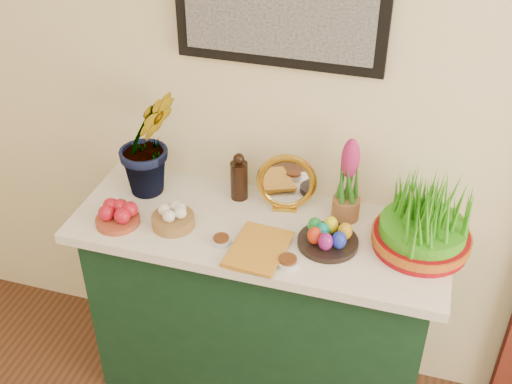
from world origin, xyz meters
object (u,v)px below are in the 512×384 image
mirror (286,183)px  book (233,242)px  sideboard (259,313)px  hyacinth_green (147,126)px  wheatgrass_sabzeh (425,219)px

mirror → book: bearing=-112.7°
sideboard → book: size_ratio=5.19×
hyacinth_green → wheatgrass_sabzeh: 1.07m
mirror → wheatgrass_sabzeh: size_ratio=0.68×
hyacinth_green → mirror: (0.54, 0.04, -0.18)m
sideboard → hyacinth_green: size_ratio=2.25×
hyacinth_green → wheatgrass_sabzeh: size_ratio=1.66×
hyacinth_green → wheatgrass_sabzeh: hyacinth_green is taller
book → wheatgrass_sabzeh: (0.63, 0.19, 0.11)m
hyacinth_green → book: 0.56m
mirror → wheatgrass_sabzeh: 0.52m
mirror → book: size_ratio=0.94×
book → wheatgrass_sabzeh: size_ratio=0.72×
hyacinth_green → book: bearing=-73.3°
sideboard → mirror: size_ratio=5.53×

